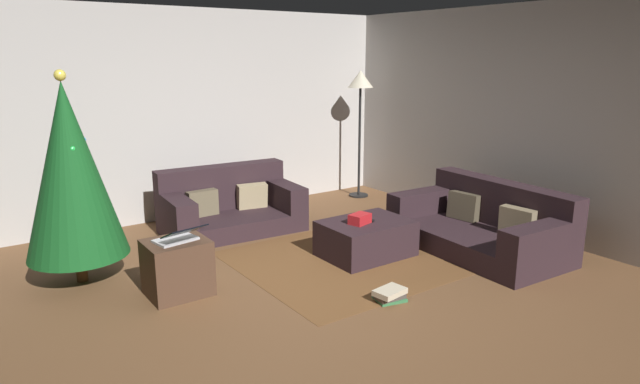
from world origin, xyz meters
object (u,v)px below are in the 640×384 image
christmas_tree (71,171)px  book_stack (390,295)px  ottoman (366,238)px  laptop (179,237)px  side_table (177,268)px  couch_left (229,206)px  tv_remote (366,220)px  gift_box (360,219)px  couch_right (484,225)px  corner_lamp (360,89)px

christmas_tree → book_stack: 3.00m
ottoman → laptop: (-1.94, 0.15, 0.36)m
book_stack → side_table: bearing=140.3°
couch_left → ottoman: bearing=119.1°
tv_remote → side_table: bearing=140.3°
gift_box → book_stack: 1.10m
ottoman → side_table: size_ratio=1.72×
ottoman → side_table: side_table is taller
couch_right → christmas_tree: christmas_tree is taller
laptop → gift_box: bearing=-5.2°
gift_box → tv_remote: size_ratio=1.33×
ottoman → gift_box: bearing=-167.9°
christmas_tree → tv_remote: bearing=-21.1°
christmas_tree → book_stack: christmas_tree is taller
couch_left → side_table: couch_left is taller
laptop → corner_lamp: (3.45, 1.84, 1.02)m
tv_remote → side_table: 1.97m
couch_right → tv_remote: bearing=66.9°
couch_left → book_stack: bearing=99.0°
ottoman → book_stack: bearing=-119.0°
laptop → side_table: bearing=99.4°
ottoman → tv_remote: (0.00, 0.00, 0.20)m
tv_remote → corner_lamp: corner_lamp is taller
laptop → couch_right: bearing=-12.9°
book_stack → corner_lamp: bearing=55.3°
couch_left → couch_right: bearing=135.3°
christmas_tree → laptop: (0.63, -0.85, -0.50)m
gift_box → christmas_tree: bearing=157.6°
christmas_tree → laptop: bearing=-53.3°
couch_right → gift_box: 1.39m
couch_left → ottoman: (0.76, -1.64, -0.09)m
couch_left → ottoman: 1.81m
couch_left → corner_lamp: size_ratio=0.90×
gift_box → side_table: size_ratio=0.41×
couch_left → side_table: (-1.19, -1.43, -0.04)m
tv_remote → corner_lamp: size_ratio=0.09×
couch_right → corner_lamp: (0.34, 2.55, 1.30)m
couch_left → christmas_tree: christmas_tree is taller
ottoman → side_table: bearing=174.0°
tv_remote → book_stack: 1.16m
couch_left → gift_box: size_ratio=7.67×
tv_remote → corner_lamp: (1.51, 1.98, 1.18)m
ottoman → book_stack: (-0.54, -0.97, -0.13)m
laptop → book_stack: 1.86m
corner_lamp → tv_remote: bearing=-127.3°
couch_right → couch_left: bearing=44.1°
ottoman → corner_lamp: size_ratio=0.49×
tv_remote → christmas_tree: size_ratio=0.08×
couch_left → corner_lamp: 2.63m
tv_remote → book_stack: size_ratio=0.53×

